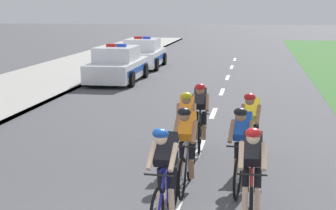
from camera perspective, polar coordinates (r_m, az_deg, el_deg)
name	(u,v)px	position (r m, az deg, el deg)	size (l,w,h in m)	color
sidewalk_slab	(22,86)	(21.71, -15.26, 1.99)	(4.49, 60.00, 0.12)	#A3A099
kerb_edge	(75,87)	(20.91, -9.85, 1.90)	(0.16, 60.00, 0.13)	#9E9E99
lane_markings_centre	(218,101)	(18.01, 5.37, 0.40)	(0.14, 29.60, 0.01)	white
cyclist_lead	(165,173)	(7.84, -0.32, -7.30)	(0.44, 1.72, 1.56)	black
cyclist_second	(252,173)	(7.97, 8.93, -7.15)	(0.42, 1.72, 1.56)	black
cyclist_third	(186,146)	(9.29, 1.96, -4.43)	(0.42, 1.72, 1.56)	black
cyclist_fourth	(242,147)	(9.36, 7.87, -4.42)	(0.45, 1.72, 1.56)	black
cyclist_fifth	(186,126)	(10.80, 1.97, -2.27)	(0.45, 1.72, 1.56)	black
cyclist_sixth	(251,127)	(10.82, 8.80, -2.38)	(0.45, 1.72, 1.56)	black
cyclist_seventh	(200,115)	(11.95, 3.45, -1.02)	(0.44, 1.72, 1.56)	black
police_car_nearest	(117,66)	(22.51, -5.42, 4.20)	(2.01, 4.41, 1.59)	white
police_car_second	(143,54)	(27.53, -2.68, 5.42)	(2.09, 4.45, 1.59)	white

